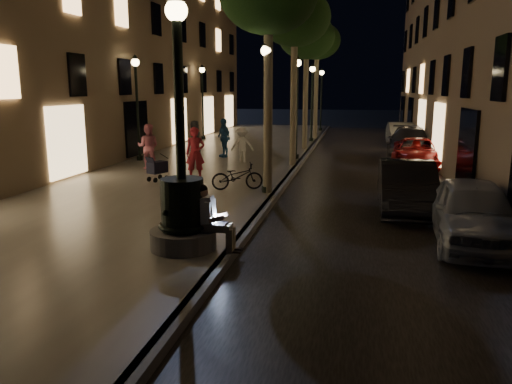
% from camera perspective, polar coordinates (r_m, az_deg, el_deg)
% --- Properties ---
extents(ground, '(120.00, 120.00, 0.00)m').
position_cam_1_polar(ground, '(23.05, 5.00, 2.98)').
color(ground, black).
rests_on(ground, ground).
extents(cobble_lane, '(6.00, 45.00, 0.02)m').
position_cam_1_polar(cobble_lane, '(22.91, 12.48, 2.71)').
color(cobble_lane, black).
rests_on(cobble_lane, ground).
extents(promenade, '(8.00, 45.00, 0.20)m').
position_cam_1_polar(promenade, '(23.80, -4.62, 3.51)').
color(promenade, '#68635C').
rests_on(promenade, ground).
extents(curb_strip, '(0.25, 45.00, 0.20)m').
position_cam_1_polar(curb_strip, '(23.03, 5.00, 3.22)').
color(curb_strip, '#59595B').
rests_on(curb_strip, ground).
extents(building_left, '(8.00, 36.00, 15.00)m').
position_cam_1_polar(building_left, '(29.72, -19.03, 18.91)').
color(building_left, '#7C644D').
rests_on(building_left, ground).
extents(fountain_lamppost, '(1.40, 1.40, 5.21)m').
position_cam_1_polar(fountain_lamppost, '(10.52, -8.43, -1.09)').
color(fountain_lamppost, '#59595B').
rests_on(fountain_lamppost, promenade).
extents(seated_man_laptop, '(1.03, 0.35, 1.40)m').
position_cam_1_polar(seated_man_laptop, '(10.39, -5.19, -2.75)').
color(seated_man_laptop, tan).
rests_on(seated_man_laptop, promenade).
extents(tree_second, '(3.00, 3.00, 7.40)m').
position_cam_1_polar(tree_second, '(21.98, 4.45, 19.13)').
color(tree_second, '#6B604C').
rests_on(tree_second, promenade).
extents(tree_third, '(3.00, 3.00, 7.20)m').
position_cam_1_polar(tree_third, '(27.90, 5.81, 17.15)').
color(tree_third, '#6B604C').
rests_on(tree_third, promenade).
extents(tree_far, '(3.00, 3.00, 7.50)m').
position_cam_1_polar(tree_far, '(33.87, 7.01, 16.68)').
color(tree_far, '#6B604C').
rests_on(tree_far, promenade).
extents(lamp_curb_a, '(0.36, 0.36, 4.81)m').
position_cam_1_polar(lamp_curb_a, '(15.89, 1.21, 10.75)').
color(lamp_curb_a, black).
rests_on(lamp_curb_a, promenade).
extents(lamp_curb_b, '(0.36, 0.36, 4.81)m').
position_cam_1_polar(lamp_curb_b, '(23.80, 4.69, 11.09)').
color(lamp_curb_b, black).
rests_on(lamp_curb_b, promenade).
extents(lamp_curb_c, '(0.36, 0.36, 4.81)m').
position_cam_1_polar(lamp_curb_c, '(31.76, 6.43, 11.24)').
color(lamp_curb_c, black).
rests_on(lamp_curb_c, promenade).
extents(lamp_curb_d, '(0.36, 0.36, 4.81)m').
position_cam_1_polar(lamp_curb_d, '(39.73, 7.47, 11.33)').
color(lamp_curb_d, black).
rests_on(lamp_curb_d, promenade).
extents(lamp_left_b, '(0.36, 0.36, 4.81)m').
position_cam_1_polar(lamp_left_b, '(23.80, -13.47, 10.81)').
color(lamp_left_b, black).
rests_on(lamp_left_b, promenade).
extents(lamp_left_c, '(0.36, 0.36, 4.81)m').
position_cam_1_polar(lamp_left_c, '(33.15, -6.13, 11.27)').
color(lamp_left_c, black).
rests_on(lamp_left_c, promenade).
extents(stroller, '(0.66, 0.97, 1.00)m').
position_cam_1_polar(stroller, '(18.44, -11.24, 2.77)').
color(stroller, black).
rests_on(stroller, promenade).
extents(car_front, '(1.97, 4.45, 1.49)m').
position_cam_1_polar(car_front, '(12.45, 23.54, -2.13)').
color(car_front, '#ADB1B5').
rests_on(car_front, ground).
extents(car_second, '(1.58, 4.42, 1.45)m').
position_cam_1_polar(car_second, '(15.04, 16.86, 0.55)').
color(car_second, black).
rests_on(car_second, ground).
extents(car_third, '(2.49, 4.80, 1.29)m').
position_cam_1_polar(car_third, '(23.80, 17.84, 4.31)').
color(car_third, maroon).
rests_on(car_third, ground).
extents(car_rear, '(2.62, 5.45, 1.53)m').
position_cam_1_polar(car_rear, '(26.91, 17.13, 5.42)').
color(car_rear, '#323338').
rests_on(car_rear, ground).
extents(car_fifth, '(1.62, 4.29, 1.40)m').
position_cam_1_polar(car_fifth, '(32.45, 16.19, 6.37)').
color(car_fifth, '#A7A8A2').
rests_on(car_fifth, ground).
extents(pedestrian_red, '(0.82, 0.66, 1.93)m').
position_cam_1_polar(pedestrian_red, '(18.49, -6.95, 4.39)').
color(pedestrian_red, '#AC2230').
rests_on(pedestrian_red, promenade).
extents(pedestrian_pink, '(1.01, 0.84, 1.87)m').
position_cam_1_polar(pedestrian_pink, '(21.30, -12.21, 5.11)').
color(pedestrian_pink, '#C0657A').
rests_on(pedestrian_pink, promenade).
extents(pedestrian_white, '(1.15, 0.85, 1.59)m').
position_cam_1_polar(pedestrian_white, '(22.72, -1.59, 5.42)').
color(pedestrian_white, silver).
rests_on(pedestrian_white, promenade).
extents(pedestrian_blue, '(1.09, 1.12, 1.88)m').
position_cam_1_polar(pedestrian_blue, '(24.47, -3.69, 6.21)').
color(pedestrian_blue, '#26588E').
rests_on(pedestrian_blue, promenade).
extents(pedestrian_dark, '(0.59, 0.86, 1.71)m').
position_cam_1_polar(pedestrian_dark, '(25.59, -7.01, 6.20)').
color(pedestrian_dark, '#2D2E32').
rests_on(pedestrian_dark, promenade).
extents(bicycle, '(1.81, 1.14, 0.90)m').
position_cam_1_polar(bicycle, '(16.58, -2.15, 1.80)').
color(bicycle, black).
rests_on(bicycle, promenade).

